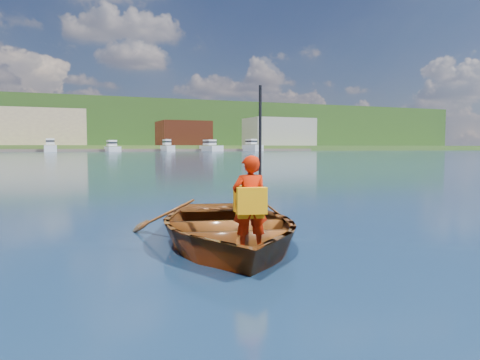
# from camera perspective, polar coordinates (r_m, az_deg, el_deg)

# --- Properties ---
(ground) EXTENTS (600.00, 600.00, 0.00)m
(ground) POSITION_cam_1_polar(r_m,az_deg,el_deg) (5.75, -2.14, -9.04)
(ground) COLOR #0F1A3B
(ground) RESTS_ON ground
(rowboat) EXTENTS (3.44, 4.25, 0.78)m
(rowboat) POSITION_cam_1_polar(r_m,az_deg,el_deg) (6.28, -1.68, -5.71)
(rowboat) COLOR brown
(rowboat) RESTS_ON ground
(child_paddler) EXTENTS (0.45, 0.40, 1.92)m
(child_paddler) POSITION_cam_1_polar(r_m,az_deg,el_deg) (5.36, 1.24, -2.79)
(child_paddler) COLOR #BC1802
(child_paddler) RESTS_ON ground
(shoreline) EXTENTS (400.00, 140.00, 22.00)m
(shoreline) POSITION_cam_1_polar(r_m,az_deg,el_deg) (242.05, -21.95, 5.85)
(shoreline) COLOR #2F5120
(shoreline) RESTS_ON ground
(dock) EXTENTS (160.04, 9.80, 0.80)m
(dock) POSITION_cam_1_polar(r_m,az_deg,el_deg) (153.77, -17.68, 3.48)
(dock) COLOR brown
(dock) RESTS_ON ground
(waterfront_buildings) EXTENTS (202.00, 16.00, 14.00)m
(waterfront_buildings) POSITION_cam_1_polar(r_m,az_deg,el_deg) (170.48, -24.38, 5.81)
(waterfront_buildings) COLOR brown
(waterfront_buildings) RESTS_ON ground
(marina_yachts) EXTENTS (138.93, 13.86, 4.44)m
(marina_yachts) POSITION_cam_1_polar(r_m,az_deg,el_deg) (148.60, -22.35, 3.72)
(marina_yachts) COLOR silver
(marina_yachts) RESTS_ON ground
(hillside_trees) EXTENTS (300.38, 78.68, 24.62)m
(hillside_trees) POSITION_cam_1_polar(r_m,az_deg,el_deg) (238.40, -21.54, 7.54)
(hillside_trees) COLOR #382314
(hillside_trees) RESTS_ON ground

